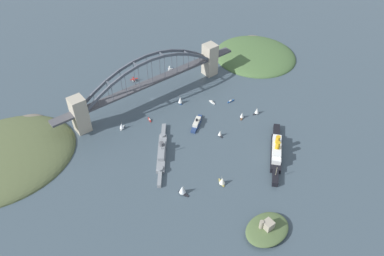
{
  "coord_description": "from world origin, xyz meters",
  "views": [
    {
      "loc": [
        186.84,
        318.69,
        278.38
      ],
      "look_at": [
        0.0,
        78.77,
        8.0
      ],
      "focal_mm": 35.45,
      "sensor_mm": 36.0,
      "label": 1
    }
  ],
  "objects_px": {
    "naval_cruiser": "(162,152)",
    "harbor_ferry_steamer": "(197,123)",
    "small_boat_5": "(231,101)",
    "fort_island_mid_harbor": "(267,229)",
    "small_boat_4": "(122,126)",
    "small_boat_3": "(182,190)",
    "small_boat_0": "(212,102)",
    "seaplane_second_in_formation": "(134,80)",
    "small_boat_8": "(222,181)",
    "small_boat_9": "(220,133)",
    "seaplane_taxiing_near_bridge": "(170,69)",
    "ocean_liner": "(276,151)",
    "small_boat_7": "(150,120)",
    "small_boat_1": "(180,100)",
    "small_boat_2": "(257,111)",
    "harbor_arch_bridge": "(151,83)",
    "small_boat_6": "(242,115)"
  },
  "relations": [
    {
      "from": "small_boat_2",
      "to": "harbor_arch_bridge",
      "type": "bearing_deg",
      "value": -50.75
    },
    {
      "from": "ocean_liner",
      "to": "small_boat_1",
      "type": "bearing_deg",
      "value": -78.59
    },
    {
      "from": "naval_cruiser",
      "to": "seaplane_taxiing_near_bridge",
      "type": "bearing_deg",
      "value": -128.36
    },
    {
      "from": "small_boat_3",
      "to": "small_boat_7",
      "type": "height_order",
      "value": "small_boat_3"
    },
    {
      "from": "seaplane_taxiing_near_bridge",
      "to": "small_boat_1",
      "type": "height_order",
      "value": "small_boat_1"
    },
    {
      "from": "ocean_liner",
      "to": "small_boat_3",
      "type": "relative_size",
      "value": 5.97
    },
    {
      "from": "harbor_arch_bridge",
      "to": "small_boat_0",
      "type": "height_order",
      "value": "harbor_arch_bridge"
    },
    {
      "from": "small_boat_0",
      "to": "small_boat_9",
      "type": "height_order",
      "value": "small_boat_9"
    },
    {
      "from": "seaplane_taxiing_near_bridge",
      "to": "small_boat_4",
      "type": "relative_size",
      "value": 1.14
    },
    {
      "from": "seaplane_second_in_formation",
      "to": "small_boat_3",
      "type": "bearing_deg",
      "value": 71.93
    },
    {
      "from": "small_boat_4",
      "to": "naval_cruiser",
      "type": "bearing_deg",
      "value": 102.1
    },
    {
      "from": "harbor_ferry_steamer",
      "to": "fort_island_mid_harbor",
      "type": "bearing_deg",
      "value": 75.01
    },
    {
      "from": "small_boat_1",
      "to": "small_boat_4",
      "type": "height_order",
      "value": "small_boat_1"
    },
    {
      "from": "small_boat_2",
      "to": "harbor_ferry_steamer",
      "type": "bearing_deg",
      "value": -22.04
    },
    {
      "from": "harbor_ferry_steamer",
      "to": "small_boat_5",
      "type": "bearing_deg",
      "value": -172.26
    },
    {
      "from": "small_boat_9",
      "to": "small_boat_3",
      "type": "bearing_deg",
      "value": 25.73
    },
    {
      "from": "naval_cruiser",
      "to": "fort_island_mid_harbor",
      "type": "xyz_separation_m",
      "value": [
        -17.92,
        130.16,
        0.47
      ]
    },
    {
      "from": "small_boat_7",
      "to": "seaplane_second_in_formation",
      "type": "bearing_deg",
      "value": -109.06
    },
    {
      "from": "small_boat_7",
      "to": "small_boat_5",
      "type": "bearing_deg",
      "value": 162.18
    },
    {
      "from": "naval_cruiser",
      "to": "fort_island_mid_harbor",
      "type": "height_order",
      "value": "naval_cruiser"
    },
    {
      "from": "seaplane_taxiing_near_bridge",
      "to": "small_boat_2",
      "type": "relative_size",
      "value": 1.13
    },
    {
      "from": "fort_island_mid_harbor",
      "to": "small_boat_4",
      "type": "distance_m",
      "value": 191.75
    },
    {
      "from": "small_boat_2",
      "to": "small_boat_0",
      "type": "bearing_deg",
      "value": -60.02
    },
    {
      "from": "harbor_arch_bridge",
      "to": "ocean_liner",
      "type": "height_order",
      "value": "harbor_arch_bridge"
    },
    {
      "from": "naval_cruiser",
      "to": "harbor_ferry_steamer",
      "type": "bearing_deg",
      "value": -166.29
    },
    {
      "from": "small_boat_7",
      "to": "small_boat_9",
      "type": "distance_m",
      "value": 82.29
    },
    {
      "from": "small_boat_3",
      "to": "small_boat_0",
      "type": "bearing_deg",
      "value": -141.35
    },
    {
      "from": "seaplane_taxiing_near_bridge",
      "to": "naval_cruiser",
      "type": "bearing_deg",
      "value": 51.64
    },
    {
      "from": "small_boat_0",
      "to": "small_boat_1",
      "type": "height_order",
      "value": "small_boat_1"
    },
    {
      "from": "small_boat_9",
      "to": "small_boat_6",
      "type": "bearing_deg",
      "value": -169.36
    },
    {
      "from": "harbor_arch_bridge",
      "to": "small_boat_2",
      "type": "relative_size",
      "value": 27.23
    },
    {
      "from": "fort_island_mid_harbor",
      "to": "small_boat_1",
      "type": "bearing_deg",
      "value": -104.31
    },
    {
      "from": "seaplane_second_in_formation",
      "to": "small_boat_1",
      "type": "distance_m",
      "value": 76.36
    },
    {
      "from": "small_boat_8",
      "to": "small_boat_9",
      "type": "height_order",
      "value": "small_boat_8"
    },
    {
      "from": "harbor_ferry_steamer",
      "to": "naval_cruiser",
      "type": "bearing_deg",
      "value": 13.71
    },
    {
      "from": "seaplane_taxiing_near_bridge",
      "to": "small_boat_3",
      "type": "height_order",
      "value": "small_boat_3"
    },
    {
      "from": "seaplane_taxiing_near_bridge",
      "to": "small_boat_2",
      "type": "bearing_deg",
      "value": 101.17
    },
    {
      "from": "small_boat_6",
      "to": "small_boat_4",
      "type": "bearing_deg",
      "value": -29.99
    },
    {
      "from": "small_boat_7",
      "to": "small_boat_8",
      "type": "relative_size",
      "value": 0.84
    },
    {
      "from": "harbor_ferry_steamer",
      "to": "small_boat_9",
      "type": "relative_size",
      "value": 3.44
    },
    {
      "from": "fort_island_mid_harbor",
      "to": "small_boat_7",
      "type": "relative_size",
      "value": 4.71
    },
    {
      "from": "harbor_ferry_steamer",
      "to": "seaplane_second_in_formation",
      "type": "distance_m",
      "value": 116.95
    },
    {
      "from": "small_boat_4",
      "to": "seaplane_second_in_formation",
      "type": "bearing_deg",
      "value": -129.62
    },
    {
      "from": "small_boat_0",
      "to": "small_boat_1",
      "type": "xyz_separation_m",
      "value": [
        30.57,
        -22.38,
        3.98
      ]
    },
    {
      "from": "fort_island_mid_harbor",
      "to": "small_boat_8",
      "type": "relative_size",
      "value": 3.93
    },
    {
      "from": "small_boat_4",
      "to": "small_boat_6",
      "type": "relative_size",
      "value": 1.04
    },
    {
      "from": "seaplane_taxiing_near_bridge",
      "to": "small_boat_7",
      "type": "bearing_deg",
      "value": 42.0
    },
    {
      "from": "small_boat_4",
      "to": "small_boat_3",
      "type": "bearing_deg",
      "value": 89.39
    },
    {
      "from": "naval_cruiser",
      "to": "small_boat_0",
      "type": "relative_size",
      "value": 7.65
    },
    {
      "from": "ocean_liner",
      "to": "small_boat_9",
      "type": "bearing_deg",
      "value": -64.81
    }
  ]
}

